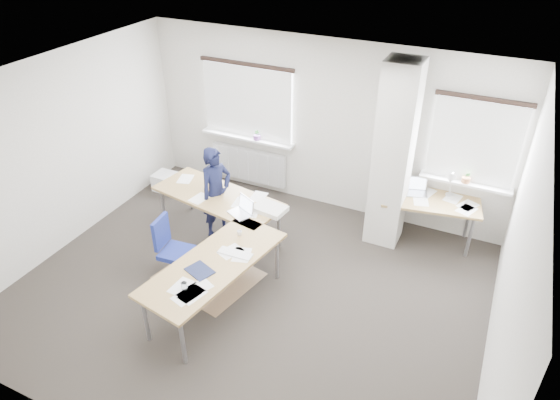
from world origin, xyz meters
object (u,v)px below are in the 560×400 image
at_px(task_chair, 176,261).
at_px(person, 217,193).
at_px(desk_main, 219,228).
at_px(desk_side, 431,202).

xyz_separation_m(task_chair, person, (-0.00, 1.14, 0.47)).
relative_size(desk_main, desk_side, 1.98).
bearing_deg(desk_side, person, -167.98).
bearing_deg(person, desk_main, -125.35).
relative_size(desk_main, person, 2.04).
distance_m(desk_side, task_chair, 3.79).
height_order(desk_main, task_chair, desk_main).
bearing_deg(person, desk_side, -47.13).
bearing_deg(desk_side, task_chair, -151.72).
xyz_separation_m(desk_main, person, (-0.49, 0.73, 0.04)).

